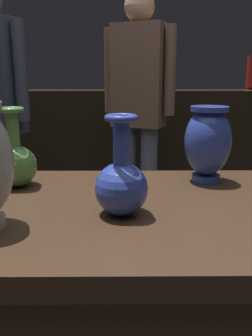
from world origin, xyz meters
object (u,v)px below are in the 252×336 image
(vase_left_accent, at_px, (16,162))
(shelf_vase_far_right, at_px, (252,74))
(vase_right_accent, at_px, (208,141))
(visitor_center_back, at_px, (139,103))
(vase_centerpiece, at_px, (121,183))

(vase_left_accent, relative_size, shelf_vase_far_right, 0.82)
(vase_right_accent, height_order, visitor_center_back, visitor_center_back)
(vase_centerpiece, relative_size, visitor_center_back, 0.14)
(vase_centerpiece, height_order, vase_left_accent, vase_centerpiece)
(vase_right_accent, xyz_separation_m, shelf_vase_far_right, (0.81, 1.99, 0.20))
(vase_right_accent, bearing_deg, shelf_vase_far_right, 67.85)
(shelf_vase_far_right, bearing_deg, vase_centerpiece, -115.24)
(vase_left_accent, bearing_deg, visitor_center_back, 73.24)
(vase_left_accent, distance_m, vase_right_accent, 0.55)
(vase_left_accent, relative_size, visitor_center_back, 0.14)
(vase_right_accent, distance_m, visitor_center_back, 1.29)
(vase_centerpiece, xyz_separation_m, vase_right_accent, (0.25, 0.26, 0.05))
(vase_right_accent, xyz_separation_m, visitor_center_back, (-0.14, 1.29, 0.02))
(vase_centerpiece, xyz_separation_m, visitor_center_back, (0.10, 1.54, 0.06))
(vase_centerpiece, distance_m, vase_right_accent, 0.36)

